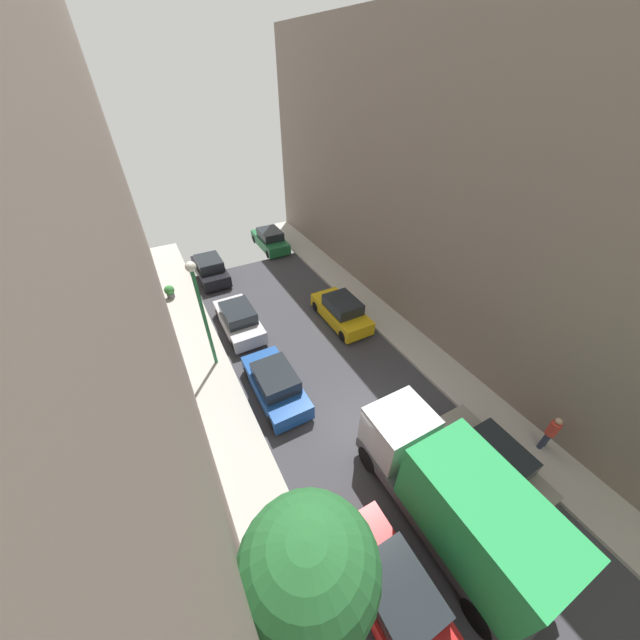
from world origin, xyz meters
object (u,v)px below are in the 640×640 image
object	(u,v)px
parked_car_right_2	(341,311)
delivery_truck	(455,498)
parked_car_left_1	(394,593)
parked_car_left_3	(239,320)
parked_car_right_1	(490,460)
parked_car_left_2	(275,384)
pedestrian	(551,432)
potted_plant_2	(170,291)
street_tree_0	(309,569)
lamp_post	(200,302)
parked_car_right_3	(270,240)
parked_car_left_4	(210,269)

from	to	relation	value
parked_car_right_2	delivery_truck	distance (m)	11.17
parked_car_left_1	delivery_truck	xyz separation A→B (m)	(2.70, 0.81, 1.07)
parked_car_left_3	parked_car_right_2	xyz separation A→B (m)	(5.40, -2.04, 0.00)
parked_car_right_1	parked_car_right_2	bearing A→B (deg)	90.00
parked_car_left_2	pedestrian	xyz separation A→B (m)	(8.05, -7.38, 0.35)
potted_plant_2	street_tree_0	bearing A→B (deg)	-87.53
parked_car_left_3	parked_car_right_1	distance (m)	13.39
pedestrian	lamp_post	xyz separation A→B (m)	(-9.95, 10.59, 2.75)
street_tree_0	parked_car_right_2	bearing A→B (deg)	55.30
parked_car_left_1	potted_plant_2	xyz separation A→B (m)	(-2.92, 18.66, -0.11)
parked_car_right_3	lamp_post	bearing A→B (deg)	-123.55
parked_car_left_4	parked_car_right_2	size ratio (longest dim) A/B	1.00
parked_car_left_3	potted_plant_2	bearing A→B (deg)	120.12
potted_plant_2	lamp_post	distance (m)	7.87
parked_car_right_1	lamp_post	bearing A→B (deg)	125.65
delivery_truck	parked_car_left_2	bearing A→B (deg)	109.72
parked_car_right_2	potted_plant_2	xyz separation A→B (m)	(-8.32, 7.07, -0.11)
street_tree_0	potted_plant_2	bearing A→B (deg)	92.47
parked_car_left_1	parked_car_right_1	size ratio (longest dim) A/B	1.00
lamp_post	pedestrian	bearing A→B (deg)	-46.80
parked_car_right_2	street_tree_0	xyz separation A→B (m)	(-7.54, -10.89, 3.50)
parked_car_left_4	potted_plant_2	size ratio (longest dim) A/B	4.93
parked_car_left_3	lamp_post	distance (m)	4.19
parked_car_right_2	parked_car_right_3	bearing A→B (deg)	90.00
parked_car_left_1	street_tree_0	size ratio (longest dim) A/B	0.76
pedestrian	lamp_post	distance (m)	14.79
parked_car_left_4	street_tree_0	world-z (taller)	street_tree_0
parked_car_left_3	lamp_post	size ratio (longest dim) A/B	0.75
parked_car_right_3	pedestrian	bearing A→B (deg)	-83.02
delivery_truck	lamp_post	xyz separation A→B (m)	(-4.60, 10.74, 2.03)
parked_car_left_3	delivery_truck	world-z (taller)	delivery_truck
parked_car_right_2	parked_car_right_1	bearing A→B (deg)	-90.00
parked_car_right_3	pedestrian	distance (m)	21.77
parked_car_right_2	delivery_truck	world-z (taller)	delivery_truck
delivery_truck	lamp_post	bearing A→B (deg)	113.18
parked_car_left_2	parked_car_left_3	world-z (taller)	same
pedestrian	potted_plant_2	world-z (taller)	pedestrian
parked_car_left_2	pedestrian	size ratio (longest dim) A/B	2.44
parked_car_right_1	pedestrian	bearing A→B (deg)	-8.92
parked_car_left_2	parked_car_right_3	distance (m)	15.21
parked_car_right_2	street_tree_0	bearing A→B (deg)	-124.70
parked_car_left_4	lamp_post	bearing A→B (deg)	-102.55
parked_car_left_4	parked_car_right_1	distance (m)	19.48
parked_car_left_4	street_tree_0	bearing A→B (deg)	-96.30
delivery_truck	street_tree_0	size ratio (longest dim) A/B	1.20
parked_car_left_1	parked_car_right_1	world-z (taller)	same
parked_car_left_2	pedestrian	world-z (taller)	pedestrian
parked_car_left_3	pedestrian	distance (m)	15.02
parked_car_right_2	parked_car_right_3	world-z (taller)	same
parked_car_left_1	parked_car_left_4	world-z (taller)	same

